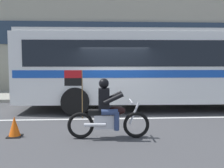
{
  "coord_description": "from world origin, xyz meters",
  "views": [
    {
      "loc": [
        -0.7,
        -9.51,
        2.02
      ],
      "look_at": [
        -0.13,
        -0.66,
        1.22
      ],
      "focal_mm": 41.92,
      "sensor_mm": 36.0,
      "label": 1
    }
  ],
  "objects": [
    {
      "name": "lane_center_stripe",
      "position": [
        0.0,
        -0.6,
        0.0
      ],
      "size": [
        26.6,
        0.14,
        0.01
      ],
      "primitive_type": "cube",
      "color": "silver",
      "rests_on": "ground_plane"
    },
    {
      "name": "traffic_cone",
      "position": [
        -2.85,
        -2.57,
        0.26
      ],
      "size": [
        0.36,
        0.36,
        0.55
      ],
      "color": "#EA590F",
      "rests_on": "ground_plane"
    },
    {
      "name": "motorcycle_with_rider",
      "position": [
        -0.39,
        -2.85,
        0.67
      ],
      "size": [
        2.2,
        0.64,
        1.78
      ],
      "color": "black",
      "rests_on": "ground_plane"
    },
    {
      "name": "ground_plane",
      "position": [
        0.0,
        0.0,
        0.0
      ],
      "size": [
        60.0,
        60.0,
        0.0
      ],
      "primitive_type": "plane",
      "color": "#3D3D3F"
    },
    {
      "name": "sidewalk_curb",
      "position": [
        0.0,
        5.1,
        0.07
      ],
      "size": [
        28.0,
        3.8,
        0.15
      ],
      "primitive_type": "cube",
      "color": "gray",
      "rests_on": "ground_plane"
    },
    {
      "name": "office_building_facade",
      "position": [
        0.0,
        7.39,
        5.33
      ],
      "size": [
        28.0,
        0.89,
        10.64
      ],
      "color": "gray",
      "rests_on": "ground_plane"
    },
    {
      "name": "transit_bus",
      "position": [
        2.37,
        1.19,
        1.88
      ],
      "size": [
        12.34,
        2.89,
        3.22
      ],
      "color": "white",
      "rests_on": "ground_plane"
    }
  ]
}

